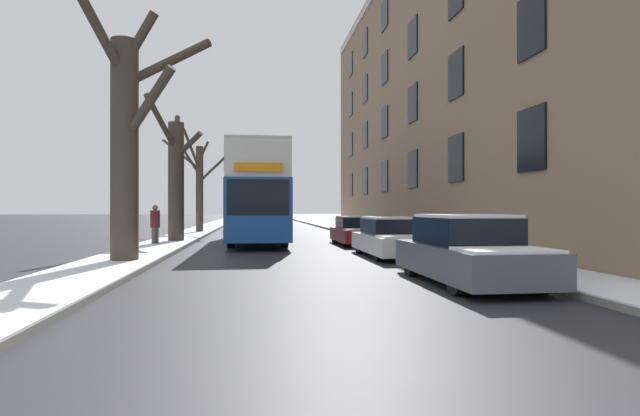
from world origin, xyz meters
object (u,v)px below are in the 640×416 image
pedestrian_left_sidewalk (155,224)px  parked_car_1 (391,238)px  oncoming_van (246,213)px  double_decker_bus (257,192)px  bare_tree_left_2 (199,182)px  parked_car_0 (468,252)px  parked_car_2 (356,231)px  bare_tree_left_0 (127,137)px  bare_tree_left_1 (176,175)px

pedestrian_left_sidewalk → parked_car_1: bearing=83.8°
oncoming_van → double_decker_bus: bearing=-87.2°
bare_tree_left_2 → parked_car_1: size_ratio=1.43×
double_decker_bus → parked_car_0: (4.36, -14.07, -1.76)m
parked_car_1 → parked_car_0: bearing=-90.0°
parked_car_2 → double_decker_bus: bearing=151.4°
bare_tree_left_0 → parked_car_1: (8.06, 1.48, -2.99)m
parked_car_2 → bare_tree_left_2: bearing=126.7°
bare_tree_left_1 → bare_tree_left_2: bearing=89.8°
bare_tree_left_1 → parked_car_1: size_ratio=1.41×
double_decker_bus → oncoming_van: 15.81m
bare_tree_left_1 → oncoming_van: bare_tree_left_1 is taller
double_decker_bus → pedestrian_left_sidewalk: double_decker_bus is taller
parked_car_1 → oncoming_van: 24.37m
double_decker_bus → pedestrian_left_sidewalk: 5.25m
bare_tree_left_1 → double_decker_bus: (3.68, 0.88, -0.70)m
bare_tree_left_0 → parked_car_2: bearing=41.7°
double_decker_bus → parked_car_2: size_ratio=2.89×
bare_tree_left_0 → parked_car_2: (8.06, 7.17, -3.02)m
bare_tree_left_2 → oncoming_van: (2.89, 7.39, -2.00)m
parked_car_0 → oncoming_van: 30.26m
bare_tree_left_1 → parked_car_2: 8.56m
bare_tree_left_0 → parked_car_1: bearing=10.4°
double_decker_bus → pedestrian_left_sidewalk: bearing=-147.0°
parked_car_1 → parked_car_2: 5.69m
bare_tree_left_2 → pedestrian_left_sidewalk: bearing=-93.0°
parked_car_0 → bare_tree_left_2: bearing=109.7°
bare_tree_left_2 → parked_car_2: bearing=-53.3°
bare_tree_left_0 → parked_car_1: 8.72m
bare_tree_left_0 → pedestrian_left_sidewalk: bare_tree_left_0 is taller
bare_tree_left_1 → double_decker_bus: size_ratio=0.54×
bare_tree_left_1 → oncoming_van: 16.98m
bare_tree_left_2 → oncoming_van: bearing=68.6°
oncoming_van → pedestrian_left_sidewalk: oncoming_van is taller
bare_tree_left_0 → parked_car_0: 9.69m
bare_tree_left_1 → bare_tree_left_2: (0.03, 9.24, 0.16)m
oncoming_van → parked_car_1: bearing=-77.9°
parked_car_2 → bare_tree_left_0: bearing=-138.3°
bare_tree_left_1 → parked_car_2: bearing=-10.5°
pedestrian_left_sidewalk → parked_car_0: bearing=62.8°
bare_tree_left_1 → oncoming_van: bearing=80.0°
oncoming_van → bare_tree_left_2: bearing=-111.4°
bare_tree_left_2 → parked_car_2: size_ratio=1.58×
bare_tree_left_0 → bare_tree_left_1: size_ratio=1.15×
bare_tree_left_2 → parked_car_1: bare_tree_left_2 is taller
bare_tree_left_1 → bare_tree_left_2: size_ratio=0.99×
oncoming_van → bare_tree_left_1: bearing=-100.0°
bare_tree_left_0 → pedestrian_left_sidewalk: size_ratio=4.12×
parked_car_1 → parked_car_2: (-0.00, 5.69, -0.02)m
bare_tree_left_2 → pedestrian_left_sidewalk: size_ratio=3.64×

